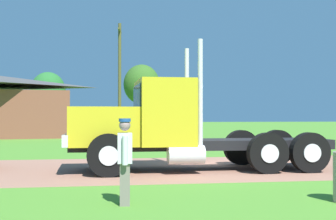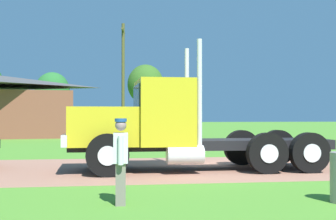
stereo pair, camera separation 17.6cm
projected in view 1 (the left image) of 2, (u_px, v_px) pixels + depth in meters
ground_plane at (209, 167)px, 14.43m from camera, size 200.00×200.00×0.00m
dirt_track at (209, 167)px, 14.43m from camera, size 120.00×6.71×0.01m
truck_foreground_white at (164, 128)px, 13.55m from camera, size 7.88×2.74×3.75m
visitor_standing_near at (125, 158)px, 8.38m from camera, size 0.28×0.62×1.57m
utility_pole_far at (120, 76)px, 37.56m from camera, size 0.41×2.20×9.14m
tree_right at (48, 91)px, 50.80m from camera, size 3.80×3.80×6.42m
tree_far_right at (142, 85)px, 49.33m from camera, size 3.86×3.86×7.08m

